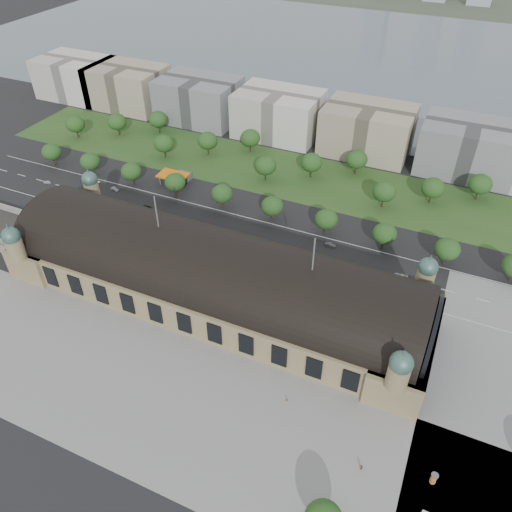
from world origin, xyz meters
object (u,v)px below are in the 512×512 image
at_px(traffic_car_3, 209,225).
at_px(parked_car_6, 148,236).
at_px(pedestrian_1, 361,468).
at_px(traffic_car_1, 115,189).
at_px(traffic_car_5, 330,245).
at_px(parked_car_3, 125,222).
at_px(pedestrian_0, 287,401).
at_px(parked_car_0, 122,221).
at_px(bus_mid, 264,254).
at_px(parked_car_1, 144,228).
at_px(parked_car_5, 181,243).
at_px(traffic_car_2, 146,207).
at_px(parked_car_2, 124,222).
at_px(traffic_car_6, 400,276).
at_px(traffic_car_0, 47,182).
at_px(advertising_column, 434,478).
at_px(petrol_station, 179,176).
at_px(bus_west, 191,235).
at_px(parked_car_4, 131,230).
at_px(bus_east, 290,255).

distance_m(traffic_car_3, parked_car_6, 25.52).
bearing_deg(pedestrian_1, traffic_car_1, 110.10).
distance_m(traffic_car_5, parked_car_6, 74.94).
distance_m(parked_car_3, pedestrian_1, 138.29).
distance_m(traffic_car_1, pedestrian_0, 139.46).
xyz_separation_m(traffic_car_1, parked_car_0, (18.80, -20.47, -0.04)).
bearing_deg(bus_mid, parked_car_3, 93.30).
bearing_deg(parked_car_1, parked_car_5, 54.99).
bearing_deg(traffic_car_5, traffic_car_2, 93.36).
xyz_separation_m(parked_car_2, bus_mid, (64.07, 3.40, 0.69)).
bearing_deg(traffic_car_6, parked_car_2, -86.93).
height_order(parked_car_0, pedestrian_1, pedestrian_1).
height_order(traffic_car_5, pedestrian_0, pedestrian_0).
xyz_separation_m(traffic_car_0, advertising_column, (192.83, -74.40, 1.20)).
height_order(parked_car_5, bus_mid, bus_mid).
relative_size(petrol_station, traffic_car_5, 3.17).
bearing_deg(bus_west, parked_car_4, 107.21).
distance_m(traffic_car_2, pedestrian_1, 143.72).
distance_m(bus_mid, pedestrian_0, 67.28).
xyz_separation_m(traffic_car_5, parked_car_2, (-85.63, -20.77, 0.04)).
relative_size(traffic_car_0, traffic_car_2, 0.78).
distance_m(parked_car_0, pedestrian_1, 139.70).
bearing_deg(bus_east, bus_mid, 113.19).
xyz_separation_m(traffic_car_6, pedestrian_0, (-18.74, -68.59, 0.07)).
bearing_deg(traffic_car_5, parked_car_3, 102.08).
xyz_separation_m(parked_car_4, bus_mid, (57.74, 7.40, 0.67)).
height_order(parked_car_2, pedestrian_1, pedestrian_1).
relative_size(parked_car_0, bus_west, 0.30).
distance_m(traffic_car_2, parked_car_3, 13.67).
height_order(traffic_car_0, traffic_car_1, traffic_car_1).
relative_size(pedestrian_0, pedestrian_1, 0.84).
bearing_deg(traffic_car_1, parked_car_5, -107.01).
relative_size(petrol_station, parked_car_5, 2.86).
bearing_deg(bus_mid, traffic_car_5, -50.95).
bearing_deg(parked_car_5, bus_west, 115.82).
bearing_deg(traffic_car_1, bus_west, -101.54).
bearing_deg(parked_car_5, traffic_car_1, -152.30).
xyz_separation_m(traffic_car_0, traffic_car_3, (88.21, 0.20, 0.07)).
xyz_separation_m(traffic_car_3, pedestrian_0, (62.47, -67.99, 0.13)).
xyz_separation_m(traffic_car_1, traffic_car_5, (105.88, 0.29, 0.03)).
relative_size(traffic_car_5, bus_east, 0.36).
bearing_deg(pedestrian_1, traffic_car_5, 73.98).
relative_size(parked_car_1, parked_car_3, 1.05).
distance_m(traffic_car_5, parked_car_0, 89.52).
bearing_deg(pedestrian_0, bus_mid, 111.14).
xyz_separation_m(parked_car_1, pedestrian_1, (111.68, -66.20, 0.31)).
height_order(advertising_column, pedestrian_0, advertising_column).
bearing_deg(petrol_station, traffic_car_3, -41.62).
height_order(traffic_car_0, parked_car_3, parked_car_3).
distance_m(petrol_station, advertising_column, 170.00).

